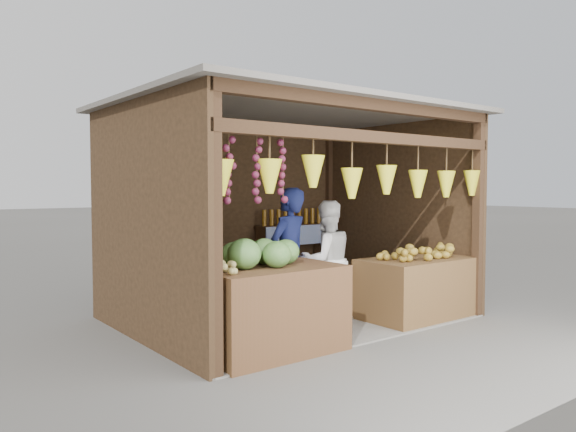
{
  "coord_description": "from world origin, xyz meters",
  "views": [
    {
      "loc": [
        -4.36,
        -5.66,
        1.67
      ],
      "look_at": [
        -0.11,
        -0.1,
        1.31
      ],
      "focal_mm": 35.0,
      "sensor_mm": 36.0,
      "label": 1
    }
  ],
  "objects_px": {
    "counter_left": "(271,310)",
    "vendor_seated": "(169,264)",
    "man_standing": "(288,258)",
    "counter_right": "(418,288)",
    "woman_standing": "(326,261)"
  },
  "relations": [
    {
      "from": "counter_left",
      "to": "vendor_seated",
      "type": "xyz_separation_m",
      "value": [
        -0.51,
        1.27,
        0.36
      ]
    },
    {
      "from": "counter_left",
      "to": "man_standing",
      "type": "height_order",
      "value": "man_standing"
    },
    {
      "from": "man_standing",
      "to": "vendor_seated",
      "type": "relative_size",
      "value": 1.67
    },
    {
      "from": "vendor_seated",
      "to": "counter_right",
      "type": "bearing_deg",
      "value": 153.05
    },
    {
      "from": "counter_left",
      "to": "woman_standing",
      "type": "distance_m",
      "value": 1.54
    },
    {
      "from": "woman_standing",
      "to": "vendor_seated",
      "type": "xyz_separation_m",
      "value": [
        -1.85,
        0.59,
        0.05
      ]
    },
    {
      "from": "man_standing",
      "to": "vendor_seated",
      "type": "xyz_separation_m",
      "value": [
        -1.24,
        0.6,
        -0.03
      ]
    },
    {
      "from": "counter_right",
      "to": "woman_standing",
      "type": "xyz_separation_m",
      "value": [
        -1.02,
        0.61,
        0.37
      ]
    },
    {
      "from": "man_standing",
      "to": "vendor_seated",
      "type": "distance_m",
      "value": 1.38
    },
    {
      "from": "vendor_seated",
      "to": "woman_standing",
      "type": "bearing_deg",
      "value": 157.99
    },
    {
      "from": "counter_left",
      "to": "man_standing",
      "type": "distance_m",
      "value": 1.07
    },
    {
      "from": "vendor_seated",
      "to": "counter_left",
      "type": "bearing_deg",
      "value": 107.45
    },
    {
      "from": "man_standing",
      "to": "woman_standing",
      "type": "bearing_deg",
      "value": 163.83
    },
    {
      "from": "man_standing",
      "to": "woman_standing",
      "type": "height_order",
      "value": "man_standing"
    },
    {
      "from": "counter_right",
      "to": "vendor_seated",
      "type": "xyz_separation_m",
      "value": [
        -2.86,
        1.2,
        0.42
      ]
    }
  ]
}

